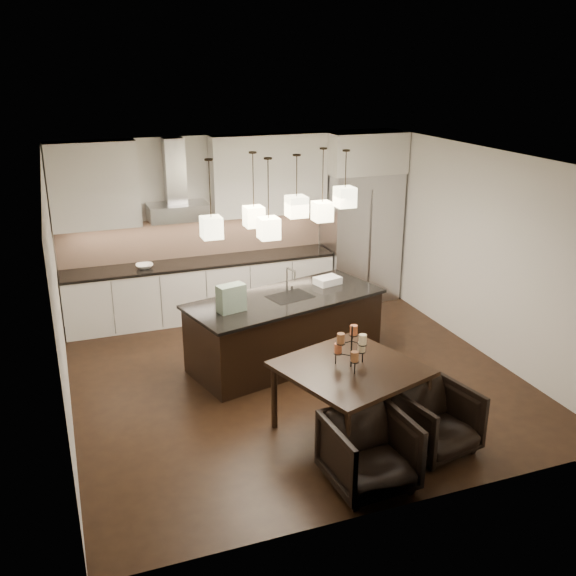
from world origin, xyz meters
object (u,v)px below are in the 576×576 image
object	(u,v)px
dining_table	(350,400)
armchair_left	(369,452)
refrigerator	(361,237)
armchair_right	(436,420)
island_body	(285,331)

from	to	relation	value
dining_table	armchair_left	xyz separation A→B (m)	(-0.22, -0.91, -0.04)
refrigerator	armchair_right	world-z (taller)	refrigerator
armchair_left	island_body	bearing A→B (deg)	83.49
dining_table	armchair_left	size ratio (longest dim) A/B	1.67
dining_table	armchair_left	world-z (taller)	dining_table
armchair_right	armchair_left	bearing A→B (deg)	-173.34
dining_table	armchair_right	xyz separation A→B (m)	(0.71, -0.61, -0.06)
refrigerator	island_body	size ratio (longest dim) A/B	0.85
dining_table	island_body	bearing A→B (deg)	74.02
refrigerator	dining_table	distance (m)	4.36
island_body	dining_table	bearing A→B (deg)	-102.64
dining_table	armchair_right	distance (m)	0.94
dining_table	armchair_right	size ratio (longest dim) A/B	1.76
island_body	armchair_right	world-z (taller)	island_body
refrigerator	island_body	bearing A→B (deg)	-136.71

